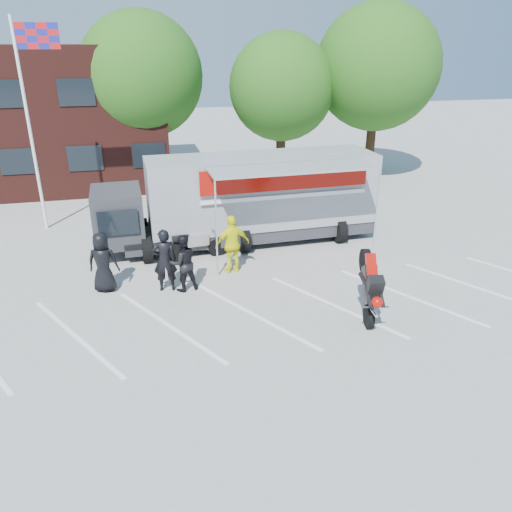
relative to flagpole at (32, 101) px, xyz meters
name	(u,v)px	position (x,y,z in m)	size (l,w,h in m)	color
ground	(255,334)	(6.24, -10.00, -5.05)	(100.00, 100.00, 0.00)	#A0A09B
parking_bay_lines	(247,315)	(6.24, -9.00, -5.05)	(18.00, 5.00, 0.01)	white
flagpole	(32,101)	(0.00, 0.00, 0.00)	(1.61, 0.12, 8.00)	white
tree_left	(141,76)	(4.24, 6.00, 0.51)	(6.12, 6.12, 8.64)	#382314
tree_mid	(282,88)	(11.24, 5.00, -0.11)	(5.44, 5.44, 7.68)	#382314
tree_right	(377,68)	(16.24, 4.50, 0.82)	(6.46, 6.46, 9.12)	#382314
transporter_truck	(250,241)	(7.60, -3.41, -5.05)	(10.33, 4.98, 3.29)	#95979D
parked_motorcycle	(196,258)	(5.37, -4.62, -5.05)	(0.75, 2.26, 1.18)	#A6A6AB
stunt_bike_rider	(362,314)	(9.42, -9.67, -5.05)	(0.86, 1.83, 2.16)	black
spectator_leather_a	(103,262)	(2.34, -6.43, -4.11)	(0.92, 0.60, 1.89)	black
spectator_leather_b	(165,260)	(4.17, -6.83, -4.06)	(0.73, 0.48, 1.99)	black
spectator_leather_c	(183,263)	(4.70, -6.96, -4.14)	(0.88, 0.69, 1.82)	black
spectator_hivis	(232,244)	(6.42, -6.01, -4.07)	(1.16, 0.48, 1.97)	#FFFC0D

